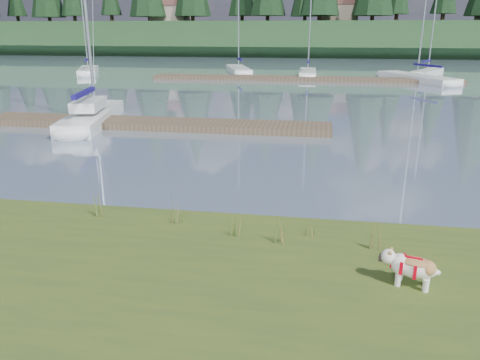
# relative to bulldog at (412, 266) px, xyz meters

# --- Properties ---
(ground) EXTENTS (200.00, 200.00, 0.00)m
(ground) POSITION_rel_bulldog_xyz_m (-4.94, 34.05, -0.69)
(ground) COLOR gray
(ground) RESTS_ON ground
(bank) EXTENTS (60.00, 9.00, 0.35)m
(bank) POSITION_rel_bulldog_xyz_m (-4.94, -1.95, -0.52)
(bank) COLOR #3D4E1B
(bank) RESTS_ON ground
(ridge) EXTENTS (200.00, 20.00, 5.00)m
(ridge) POSITION_rel_bulldog_xyz_m (-4.94, 77.05, 1.81)
(ridge) COLOR #193319
(ridge) RESTS_ON ground
(bulldog) EXTENTS (0.93, 0.53, 0.55)m
(bulldog) POSITION_rel_bulldog_xyz_m (0.00, 0.00, 0.00)
(bulldog) COLOR silver
(bulldog) RESTS_ON bank
(sailboat_main) EXTENTS (3.19, 8.09, 11.52)m
(sailboat_main) POSITION_rel_bulldog_xyz_m (-12.18, 14.02, -0.27)
(sailboat_main) COLOR silver
(sailboat_main) RESTS_ON ground
(dock_near) EXTENTS (16.00, 2.00, 0.30)m
(dock_near) POSITION_rel_bulldog_xyz_m (-8.94, 13.05, -0.54)
(dock_near) COLOR #4C3D2C
(dock_near) RESTS_ON ground
(dock_far) EXTENTS (26.00, 2.20, 0.30)m
(dock_far) POSITION_rel_bulldog_xyz_m (-2.94, 34.05, -0.54)
(dock_far) COLOR #4C3D2C
(dock_far) RESTS_ON ground
(sailboat_bg_0) EXTENTS (4.54, 7.96, 11.57)m
(sailboat_bg_0) POSITION_rel_bulldog_xyz_m (-24.15, 37.37, -0.37)
(sailboat_bg_0) COLOR silver
(sailboat_bg_0) RESTS_ON ground
(sailboat_bg_1) EXTENTS (4.07, 8.54, 12.52)m
(sailboat_bg_1) POSITION_rel_bulldog_xyz_m (-9.72, 40.68, -0.37)
(sailboat_bg_1) COLOR silver
(sailboat_bg_1) RESTS_ON ground
(sailboat_bg_2) EXTENTS (1.58, 7.38, 11.12)m
(sailboat_bg_2) POSITION_rel_bulldog_xyz_m (-2.61, 38.26, -0.36)
(sailboat_bg_2) COLOR silver
(sailboat_bg_2) RESTS_ON ground
(sailboat_bg_3) EXTENTS (6.08, 9.36, 13.89)m
(sailboat_bg_3) POSITION_rel_bulldog_xyz_m (6.15, 35.47, -0.37)
(sailboat_bg_3) COLOR silver
(sailboat_bg_3) RESTS_ON ground
(sailboat_bg_4) EXTENTS (4.31, 6.69, 10.21)m
(sailboat_bg_4) POSITION_rel_bulldog_xyz_m (8.77, 40.69, -0.36)
(sailboat_bg_4) COLOR silver
(sailboat_bg_4) RESTS_ON ground
(weed_0) EXTENTS (0.17, 0.14, 0.66)m
(weed_0) POSITION_rel_bulldog_xyz_m (-4.43, 1.80, -0.07)
(weed_0) COLOR #475B23
(weed_0) RESTS_ON bank
(weed_1) EXTENTS (0.17, 0.14, 0.48)m
(weed_1) POSITION_rel_bulldog_xyz_m (-3.10, 1.38, -0.14)
(weed_1) COLOR #475B23
(weed_1) RESTS_ON bank
(weed_2) EXTENTS (0.17, 0.14, 0.74)m
(weed_2) POSITION_rel_bulldog_xyz_m (-2.21, 1.23, -0.03)
(weed_2) COLOR #475B23
(weed_2) RESTS_ON bank
(weed_3) EXTENTS (0.17, 0.14, 0.62)m
(weed_3) POSITION_rel_bulldog_xyz_m (-6.25, 1.87, -0.08)
(weed_3) COLOR #475B23
(weed_3) RESTS_ON bank
(weed_4) EXTENTS (0.17, 0.14, 0.38)m
(weed_4) POSITION_rel_bulldog_xyz_m (-1.64, 1.64, -0.18)
(weed_4) COLOR #475B23
(weed_4) RESTS_ON bank
(weed_5) EXTENTS (0.17, 0.14, 0.71)m
(weed_5) POSITION_rel_bulldog_xyz_m (-0.45, 1.26, -0.05)
(weed_5) COLOR #475B23
(weed_5) RESTS_ON bank
(mud_lip) EXTENTS (60.00, 0.50, 0.14)m
(mud_lip) POSITION_rel_bulldog_xyz_m (-4.94, 2.45, -0.62)
(mud_lip) COLOR #33281C
(mud_lip) RESTS_ON ground
(house_0) EXTENTS (6.30, 5.30, 4.65)m
(house_0) POSITION_rel_bulldog_xyz_m (-26.94, 74.05, 6.62)
(house_0) COLOR gray
(house_0) RESTS_ON ridge
(house_1) EXTENTS (6.30, 5.30, 4.65)m
(house_1) POSITION_rel_bulldog_xyz_m (1.06, 75.05, 6.62)
(house_1) COLOR gray
(house_1) RESTS_ON ridge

